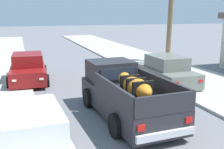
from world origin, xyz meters
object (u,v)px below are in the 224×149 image
Objects in this scene: car_right_near at (28,69)px; pickup_truck at (125,94)px; car_left_mid at (165,71)px; car_right_mid at (29,142)px.

pickup_truck is at bearing -63.87° from car_right_near.
car_right_near and car_left_mid have the same top height.
car_right_near is 1.00× the size of car_right_mid.
car_left_mid is 0.99× the size of car_right_mid.
car_right_mid is at bearing -143.18° from pickup_truck.
car_right_near is (-3.12, 6.36, -0.10)m from pickup_truck.
car_right_near is 8.94m from car_right_mid.
pickup_truck is 1.22× the size of car_right_near.
car_right_mid is (-3.44, -2.58, -0.10)m from pickup_truck.
car_right_near is at bearing 116.13° from pickup_truck.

